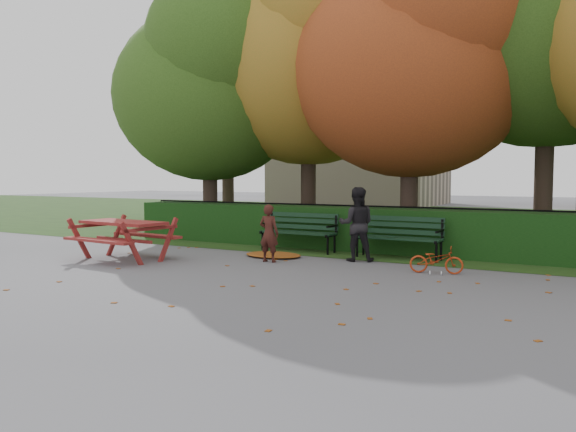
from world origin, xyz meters
The scene contains 17 objects.
ground centered at (0.00, 0.00, 0.00)m, with size 90.00×90.00×0.00m, color slate.
grass_strip centered at (0.00, 14.00, 0.01)m, with size 90.00×90.00×0.00m, color #1E3714.
building_left centered at (-9.00, 26.00, 7.50)m, with size 10.00×7.00×15.00m, color tan.
hedge centered at (0.00, 4.50, 0.50)m, with size 13.00×0.90×1.00m, color black.
iron_fence centered at (0.00, 5.30, 0.54)m, with size 14.00×0.04×1.02m.
tree_a centered at (-5.19, 5.58, 4.52)m, with size 5.88×5.60×7.48m.
tree_b centered at (-2.44, 6.75, 5.40)m, with size 6.72×6.40×8.79m.
tree_c centered at (0.83, 5.96, 4.82)m, with size 6.30×6.00×8.00m.
tree_f centered at (-7.13, 9.24, 5.69)m, with size 6.93×6.60×9.19m.
bench_left centered at (-1.30, 3.70, 0.52)m, with size 1.80×0.57×0.88m.
bench_right centered at (1.10, 3.70, 0.52)m, with size 1.80×0.57×0.88m.
picnic_table centered at (-3.82, 0.66, 0.63)m, with size 2.02×1.68×0.92m.
leaf_pile centered at (-1.35, 2.58, 0.04)m, with size 1.28×0.88×0.09m, color #7A340F.
leaf_scatter centered at (0.00, 0.30, 0.01)m, with size 9.00×5.70×0.01m, color #7A340F, non-canonical shape.
child centered at (-1.04, 1.91, 0.59)m, with size 0.43×0.28×1.17m, color #3E1913.
adult centered at (0.45, 2.90, 0.76)m, with size 0.74×0.57×1.51m, color black.
bicycle centered at (2.27, 2.22, 0.24)m, with size 0.32×0.93×0.49m, color #AD2F10.
Camera 1 is at (4.86, -7.70, 1.72)m, focal length 35.00 mm.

